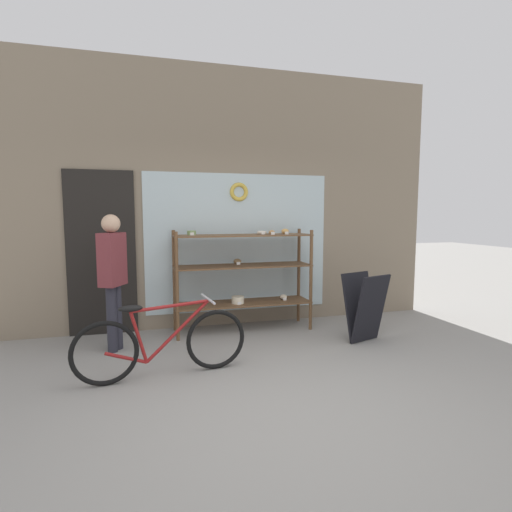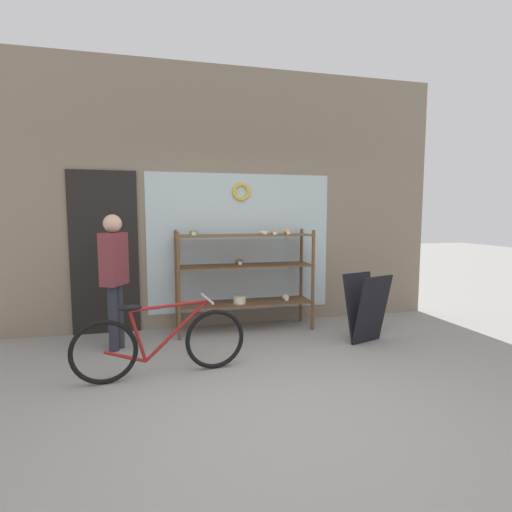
{
  "view_description": "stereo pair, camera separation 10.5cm",
  "coord_description": "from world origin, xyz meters",
  "px_view_note": "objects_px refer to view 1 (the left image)",
  "views": [
    {
      "loc": [
        -1.07,
        -2.9,
        1.56
      ],
      "look_at": [
        0.09,
        1.22,
        1.1
      ],
      "focal_mm": 28.0,
      "sensor_mm": 36.0,
      "label": 1
    },
    {
      "loc": [
        -0.97,
        -2.92,
        1.56
      ],
      "look_at": [
        0.09,
        1.22,
        1.1
      ],
      "focal_mm": 28.0,
      "sensor_mm": 36.0,
      "label": 2
    }
  ],
  "objects_px": {
    "sandwich_board": "(365,307)",
    "pedestrian": "(113,272)",
    "bicycle": "(162,343)",
    "display_case": "(243,270)"
  },
  "relations": [
    {
      "from": "sandwich_board",
      "to": "display_case",
      "type": "bearing_deg",
      "value": 128.75
    },
    {
      "from": "bicycle",
      "to": "sandwich_board",
      "type": "distance_m",
      "value": 2.46
    },
    {
      "from": "display_case",
      "to": "bicycle",
      "type": "relative_size",
      "value": 1.1
    },
    {
      "from": "display_case",
      "to": "pedestrian",
      "type": "relative_size",
      "value": 1.16
    },
    {
      "from": "display_case",
      "to": "bicycle",
      "type": "xyz_separation_m",
      "value": [
        -1.11,
        -1.29,
        -0.48
      ]
    },
    {
      "from": "pedestrian",
      "to": "display_case",
      "type": "bearing_deg",
      "value": -48.58
    },
    {
      "from": "display_case",
      "to": "bicycle",
      "type": "height_order",
      "value": "display_case"
    },
    {
      "from": "bicycle",
      "to": "sandwich_board",
      "type": "relative_size",
      "value": 1.99
    },
    {
      "from": "sandwich_board",
      "to": "pedestrian",
      "type": "height_order",
      "value": "pedestrian"
    },
    {
      "from": "sandwich_board",
      "to": "pedestrian",
      "type": "xyz_separation_m",
      "value": [
        -2.91,
        0.48,
        0.48
      ]
    }
  ]
}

